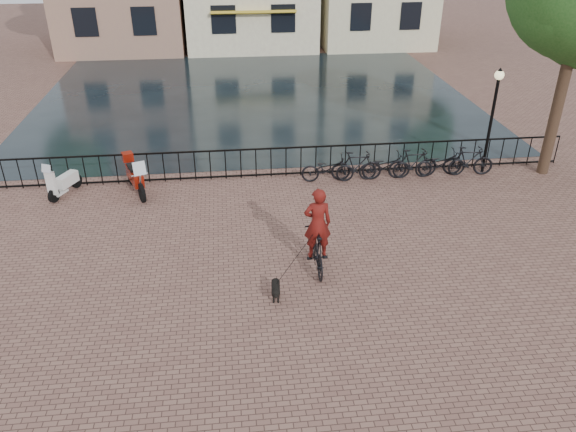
{
  "coord_description": "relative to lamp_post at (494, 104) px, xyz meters",
  "views": [
    {
      "loc": [
        -1.37,
        -9.09,
        7.85
      ],
      "look_at": [
        0.0,
        3.0,
        1.2
      ],
      "focal_mm": 35.0,
      "sensor_mm": 36.0,
      "label": 1
    }
  ],
  "objects": [
    {
      "name": "railing",
      "position": [
        -7.2,
        0.4,
        -1.87
      ],
      "size": [
        20.0,
        0.05,
        1.02
      ],
      "color": "black",
      "rests_on": "ground"
    },
    {
      "name": "canal_water",
      "position": [
        -7.2,
        9.7,
        -2.38
      ],
      "size": [
        20.0,
        20.0,
        0.0
      ],
      "primitive_type": "plane",
      "color": "black",
      "rests_on": "ground"
    },
    {
      "name": "parked_bike_4",
      "position": [
        -1.6,
        -0.2,
        -1.93
      ],
      "size": [
        1.73,
        0.63,
        0.9
      ],
      "primitive_type": "imported",
      "rotation": [
        0.0,
        0.0,
        1.59
      ],
      "color": "black",
      "rests_on": "ground"
    },
    {
      "name": "dog",
      "position": [
        -7.68,
        -6.31,
        -2.14
      ],
      "size": [
        0.28,
        0.72,
        0.48
      ],
      "rotation": [
        0.0,
        0.0,
        -0.08
      ],
      "color": "black",
      "rests_on": "ground"
    },
    {
      "name": "motorcycle",
      "position": [
        -11.53,
        -0.31,
        -1.69
      ],
      "size": [
        1.11,
        1.97,
        1.38
      ],
      "rotation": [
        0.0,
        0.0,
        0.36
      ],
      "color": "maroon",
      "rests_on": "ground"
    },
    {
      "name": "parked_bike_1",
      "position": [
        -4.45,
        -0.2,
        -1.88
      ],
      "size": [
        1.69,
        0.57,
        1.0
      ],
      "primitive_type": "imported",
      "rotation": [
        0.0,
        0.0,
        1.51
      ],
      "color": "black",
      "rests_on": "ground"
    },
    {
      "name": "parked_bike_2",
      "position": [
        -3.5,
        -0.2,
        -1.93
      ],
      "size": [
        1.72,
        0.62,
        0.9
      ],
      "primitive_type": "imported",
      "rotation": [
        0.0,
        0.0,
        1.56
      ],
      "color": "black",
      "rests_on": "ground"
    },
    {
      "name": "ground",
      "position": [
        -7.2,
        -7.6,
        -2.38
      ],
      "size": [
        100.0,
        100.0,
        0.0
      ],
      "primitive_type": "plane",
      "color": "brown",
      "rests_on": "ground"
    },
    {
      "name": "parked_bike_5",
      "position": [
        -0.65,
        -0.2,
        -1.88
      ],
      "size": [
        1.71,
        0.68,
        1.0
      ],
      "primitive_type": "imported",
      "rotation": [
        0.0,
        0.0,
        1.44
      ],
      "color": "black",
      "rests_on": "ground"
    },
    {
      "name": "cyclist",
      "position": [
        -6.55,
        -5.17,
        -1.41
      ],
      "size": [
        0.8,
        1.87,
        2.55
      ],
      "rotation": [
        0.0,
        0.0,
        3.14
      ],
      "color": "black",
      "rests_on": "ground"
    },
    {
      "name": "scooter",
      "position": [
        -13.71,
        -0.23,
        -1.73
      ],
      "size": [
        0.95,
        1.43,
        1.29
      ],
      "rotation": [
        0.0,
        0.0,
        -0.43
      ],
      "color": "silver",
      "rests_on": "ground"
    },
    {
      "name": "lamp_post",
      "position": [
        0.0,
        0.0,
        0.0
      ],
      "size": [
        0.3,
        0.3,
        3.45
      ],
      "color": "black",
      "rests_on": "ground"
    },
    {
      "name": "parked_bike_0",
      "position": [
        -5.4,
        -0.2,
        -1.93
      ],
      "size": [
        1.76,
        0.73,
        0.9
      ],
      "primitive_type": "imported",
      "rotation": [
        0.0,
        0.0,
        1.49
      ],
      "color": "black",
      "rests_on": "ground"
    },
    {
      "name": "parked_bike_3",
      "position": [
        -2.55,
        -0.2,
        -1.88
      ],
      "size": [
        1.68,
        0.51,
        1.0
      ],
      "primitive_type": "imported",
      "rotation": [
        0.0,
        0.0,
        1.6
      ],
      "color": "black",
      "rests_on": "ground"
    }
  ]
}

